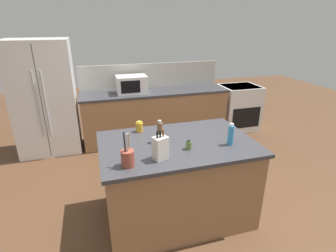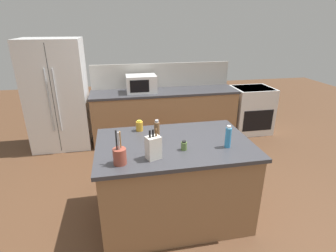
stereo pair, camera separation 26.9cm
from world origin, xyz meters
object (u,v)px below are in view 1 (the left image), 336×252
(microwave, at_px, (132,84))
(spice_jar_oregano, at_px, (189,145))
(utensil_crock, at_px, (128,158))
(refrigerator, at_px, (45,98))
(pepper_grinder, at_px, (160,132))
(honey_jar, at_px, (139,127))
(knife_block, at_px, (160,148))
(range_oven, at_px, (238,107))
(dish_soap_bottle, at_px, (231,135))

(microwave, bearing_deg, spice_jar_oregano, -85.50)
(utensil_crock, bearing_deg, refrigerator, 111.26)
(refrigerator, xyz_separation_m, spice_jar_oregano, (1.64, -2.44, 0.04))
(microwave, relative_size, pepper_grinder, 2.17)
(honey_jar, bearing_deg, knife_block, -84.50)
(refrigerator, bearing_deg, range_oven, -0.80)
(microwave, relative_size, dish_soap_bottle, 2.27)
(range_oven, xyz_separation_m, pepper_grinder, (-2.25, -2.14, 0.59))
(dish_soap_bottle, bearing_deg, microwave, 104.85)
(refrigerator, xyz_separation_m, range_oven, (3.66, -0.05, -0.48))
(honey_jar, height_order, dish_soap_bottle, dish_soap_bottle)
(refrigerator, distance_m, utensil_crock, 2.79)
(range_oven, bearing_deg, refrigerator, 179.20)
(refrigerator, relative_size, utensil_crock, 5.89)
(refrigerator, bearing_deg, pepper_grinder, -57.31)
(knife_block, height_order, pepper_grinder, knife_block)
(microwave, bearing_deg, knife_block, -93.08)
(refrigerator, height_order, knife_block, refrigerator)
(pepper_grinder, bearing_deg, spice_jar_oregano, -46.06)
(utensil_crock, bearing_deg, pepper_grinder, 45.33)
(pepper_grinder, bearing_deg, refrigerator, 122.69)
(microwave, height_order, knife_block, microwave)
(microwave, xyz_separation_m, pepper_grinder, (-0.05, -2.14, -0.04))
(dish_soap_bottle, bearing_deg, refrigerator, 130.39)
(dish_soap_bottle, height_order, spice_jar_oregano, dish_soap_bottle)
(microwave, xyz_separation_m, spice_jar_oregano, (0.19, -2.38, -0.11))
(utensil_crock, xyz_separation_m, dish_soap_bottle, (1.08, 0.14, 0.03))
(knife_block, bearing_deg, microwave, 66.11)
(utensil_crock, bearing_deg, knife_block, 8.24)
(honey_jar, relative_size, dish_soap_bottle, 0.54)
(spice_jar_oregano, bearing_deg, pepper_grinder, 133.94)
(spice_jar_oregano, bearing_deg, refrigerator, 123.97)
(utensil_crock, distance_m, spice_jar_oregano, 0.65)
(microwave, relative_size, knife_block, 1.83)
(refrigerator, relative_size, knife_block, 6.51)
(utensil_crock, bearing_deg, dish_soap_bottle, 7.17)
(refrigerator, distance_m, dish_soap_bottle, 3.23)
(refrigerator, bearing_deg, microwave, -2.03)
(range_oven, height_order, dish_soap_bottle, dish_soap_bottle)
(knife_block, relative_size, dish_soap_bottle, 1.24)
(microwave, relative_size, honey_jar, 4.20)
(range_oven, distance_m, pepper_grinder, 3.16)
(range_oven, height_order, knife_block, knife_block)
(refrigerator, height_order, dish_soap_bottle, refrigerator)
(refrigerator, height_order, pepper_grinder, refrigerator)
(utensil_crock, relative_size, honey_jar, 2.53)
(knife_block, bearing_deg, range_oven, 26.06)
(honey_jar, bearing_deg, pepper_grinder, -65.43)
(spice_jar_oregano, bearing_deg, range_oven, 49.75)
(pepper_grinder, relative_size, spice_jar_oregano, 2.49)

